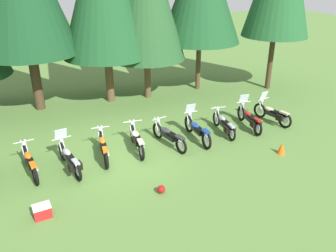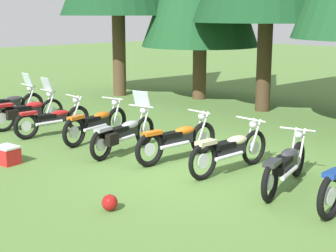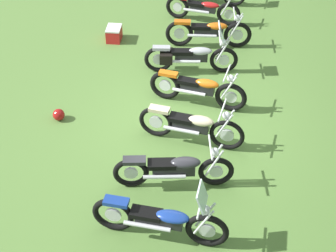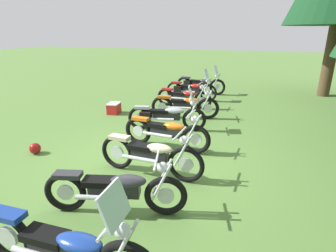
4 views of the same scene
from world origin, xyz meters
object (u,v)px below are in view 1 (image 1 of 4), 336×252
at_px(motorcycle_7, 169,135).
at_px(dropped_helmet, 161,189).
at_px(motorcycle_11, 273,113).
at_px(traffic_cone, 282,148).
at_px(motorcycle_9, 224,124).
at_px(motorcycle_4, 70,159).
at_px(motorcycle_3, 30,162).
at_px(picnic_cooler, 42,211).
at_px(motorcycle_6, 137,140).
at_px(motorcycle_5, 103,147).
at_px(motorcycle_10, 250,119).
at_px(motorcycle_8, 197,130).

relative_size(motorcycle_7, dropped_helmet, 8.42).
xyz_separation_m(motorcycle_11, traffic_cone, (-1.42, -2.67, -0.23)).
relative_size(motorcycle_7, motorcycle_11, 1.07).
xyz_separation_m(motorcycle_9, traffic_cone, (1.27, -2.42, -0.20)).
height_order(motorcycle_4, motorcycle_9, motorcycle_4).
bearing_deg(motorcycle_3, picnic_cooler, 175.34).
relative_size(motorcycle_3, motorcycle_6, 1.00).
relative_size(motorcycle_5, motorcycle_10, 0.97).
bearing_deg(dropped_helmet, motorcycle_7, 66.05).
height_order(motorcycle_10, traffic_cone, motorcycle_10).
xyz_separation_m(motorcycle_5, motorcycle_8, (4.02, 0.19, 0.02)).
bearing_deg(motorcycle_5, motorcycle_7, -84.73).
bearing_deg(motorcycle_3, motorcycle_8, -97.72).
distance_m(motorcycle_8, dropped_helmet, 4.13).
bearing_deg(dropped_helmet, motorcycle_3, 146.31).
height_order(motorcycle_3, motorcycle_11, motorcycle_11).
xyz_separation_m(motorcycle_11, dropped_helmet, (-6.75, -3.56, -0.34)).
distance_m(motorcycle_7, dropped_helmet, 3.35).
distance_m(motorcycle_3, motorcycle_4, 1.37).
bearing_deg(traffic_cone, motorcycle_9, 117.70).
bearing_deg(motorcycle_8, motorcycle_10, -86.17).
bearing_deg(motorcycle_3, motorcycle_4, -111.01).
xyz_separation_m(picnic_cooler, traffic_cone, (9.03, 0.83, 0.04)).
bearing_deg(motorcycle_8, motorcycle_11, -86.26).
bearing_deg(motorcycle_9, motorcycle_7, 97.73).
bearing_deg(dropped_helmet, motorcycle_9, 39.17).
height_order(motorcycle_5, dropped_helmet, motorcycle_5).
relative_size(motorcycle_3, motorcycle_10, 0.96).
bearing_deg(motorcycle_9, dropped_helmet, 131.42).
relative_size(motorcycle_3, motorcycle_9, 1.04).
relative_size(motorcycle_6, traffic_cone, 4.83).
height_order(picnic_cooler, traffic_cone, traffic_cone).
bearing_deg(motorcycle_11, motorcycle_7, 79.30).
distance_m(motorcycle_6, dropped_helmet, 3.11).
relative_size(motorcycle_3, picnic_cooler, 4.04).
bearing_deg(motorcycle_4, motorcycle_11, -96.65).
distance_m(picnic_cooler, traffic_cone, 9.07).
bearing_deg(motorcycle_10, motorcycle_11, -78.71).
xyz_separation_m(motorcycle_6, motorcycle_8, (2.66, 0.04, 0.00)).
distance_m(motorcycle_3, motorcycle_8, 6.70).
height_order(motorcycle_6, picnic_cooler, motorcycle_6).
xyz_separation_m(motorcycle_4, picnic_cooler, (-1.03, -2.40, -0.27)).
height_order(motorcycle_7, dropped_helmet, motorcycle_7).
bearing_deg(motorcycle_4, motorcycle_5, -82.83).
bearing_deg(motorcycle_8, motorcycle_9, -85.00).
xyz_separation_m(motorcycle_7, motorcycle_9, (2.71, 0.26, -0.01)).
distance_m(motorcycle_5, traffic_cone, 7.00).
bearing_deg(dropped_helmet, picnic_cooler, 179.14).
relative_size(motorcycle_6, motorcycle_7, 1.01).
distance_m(motorcycle_3, motorcycle_9, 8.10).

